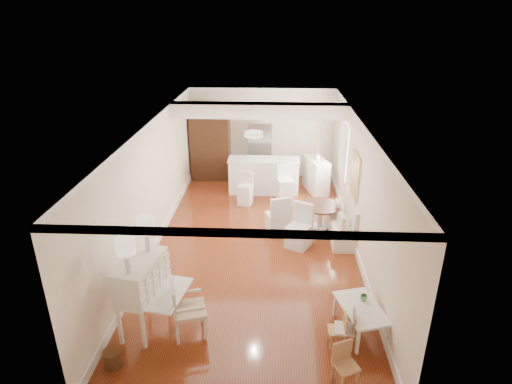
# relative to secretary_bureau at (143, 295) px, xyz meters

# --- Properties ---
(room) EXTENTS (9.00, 9.04, 2.82)m
(room) POSITION_rel_secretary_bureau_xyz_m (1.74, 3.15, 1.33)
(room) COLOR brown
(room) RESTS_ON ground
(secretary_bureau) EXTENTS (1.20, 1.21, 1.31)m
(secretary_bureau) POSITION_rel_secretary_bureau_xyz_m (0.00, 0.00, 0.00)
(secretary_bureau) COLOR white
(secretary_bureau) RESTS_ON ground
(gustavian_armchair) EXTENTS (0.70, 0.70, 0.98)m
(gustavian_armchair) POSITION_rel_secretary_bureau_xyz_m (0.77, -0.12, -0.17)
(gustavian_armchair) COLOR beige
(gustavian_armchair) RESTS_ON ground
(wicker_basket) EXTENTS (0.28, 0.28, 0.28)m
(wicker_basket) POSITION_rel_secretary_bureau_xyz_m (-0.26, -0.88, -0.52)
(wicker_basket) COLOR #523019
(wicker_basket) RESTS_ON ground
(kids_table) EXTENTS (0.85, 1.13, 0.50)m
(kids_table) POSITION_rel_secretary_bureau_xyz_m (3.57, 0.04, -0.40)
(kids_table) COLOR silver
(kids_table) RESTS_ON ground
(kids_chair_a) EXTENTS (0.28, 0.28, 0.58)m
(kids_chair_a) POSITION_rel_secretary_bureau_xyz_m (3.15, -0.27, -0.37)
(kids_chair_a) COLOR tan
(kids_chair_a) RESTS_ON ground
(kids_chair_b) EXTENTS (0.34, 0.34, 0.64)m
(kids_chair_b) POSITION_rel_secretary_bureau_xyz_m (3.28, -0.26, -0.34)
(kids_chair_b) COLOR #A37A4A
(kids_chair_b) RESTS_ON ground
(kids_chair_c) EXTENTS (0.42, 0.42, 0.65)m
(kids_chair_c) POSITION_rel_secretary_bureau_xyz_m (3.18, -1.04, -0.33)
(kids_chair_c) COLOR #B37E51
(kids_chair_c) RESTS_ON ground
(banquette) EXTENTS (0.52, 1.60, 0.98)m
(banquette) POSITION_rel_secretary_bureau_xyz_m (3.69, 3.33, -0.16)
(banquette) COLOR silver
(banquette) RESTS_ON ground
(dining_table) EXTENTS (1.05, 1.05, 0.66)m
(dining_table) POSITION_rel_secretary_bureau_xyz_m (3.24, 3.66, -0.33)
(dining_table) COLOR #4D2518
(dining_table) RESTS_ON ground
(slip_chair_near) EXTENTS (0.66, 0.67, 1.01)m
(slip_chair_near) POSITION_rel_secretary_bureau_xyz_m (2.68, 2.82, -0.15)
(slip_chair_near) COLOR silver
(slip_chair_near) RESTS_ON ground
(slip_chair_far) EXTENTS (0.61, 0.63, 1.01)m
(slip_chair_far) POSITION_rel_secretary_bureau_xyz_m (2.20, 3.40, -0.15)
(slip_chair_far) COLOR silver
(slip_chair_far) RESTS_ON ground
(breakfast_counter) EXTENTS (2.05, 0.65, 1.03)m
(breakfast_counter) POSITION_rel_secretary_bureau_xyz_m (1.80, 5.93, -0.14)
(breakfast_counter) COLOR white
(breakfast_counter) RESTS_ON ground
(bar_stool_left) EXTENTS (0.43, 0.43, 0.89)m
(bar_stool_left) POSITION_rel_secretary_bureau_xyz_m (1.32, 5.06, -0.21)
(bar_stool_left) COLOR white
(bar_stool_left) RESTS_ON ground
(bar_stool_right) EXTENTS (0.50, 0.50, 1.05)m
(bar_stool_right) POSITION_rel_secretary_bureau_xyz_m (2.42, 5.26, -0.13)
(bar_stool_right) COLOR white
(bar_stool_right) RESTS_ON ground
(pantry_cabinet) EXTENTS (1.20, 0.60, 2.30)m
(pantry_cabinet) POSITION_rel_secretary_bureau_xyz_m (0.10, 7.01, 0.50)
(pantry_cabinet) COLOR #381E11
(pantry_cabinet) RESTS_ON ground
(fridge) EXTENTS (0.75, 0.65, 1.80)m
(fridge) POSITION_rel_secretary_bureau_xyz_m (2.00, 6.98, 0.25)
(fridge) COLOR silver
(fridge) RESTS_ON ground
(sideboard) EXTENTS (0.74, 1.12, 0.99)m
(sideboard) POSITION_rel_secretary_bureau_xyz_m (3.33, 6.09, -0.16)
(sideboard) COLOR silver
(sideboard) RESTS_ON ground
(pencil_cup) EXTENTS (0.16, 0.16, 0.09)m
(pencil_cup) POSITION_rel_secretary_bureau_xyz_m (3.64, 0.23, -0.11)
(pencil_cup) COLOR #59995E
(pencil_cup) RESTS_ON kids_table
(branch_vase) EXTENTS (0.20, 0.20, 0.17)m
(branch_vase) POSITION_rel_secretary_bureau_xyz_m (3.35, 6.09, 0.42)
(branch_vase) COLOR silver
(branch_vase) RESTS_ON sideboard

